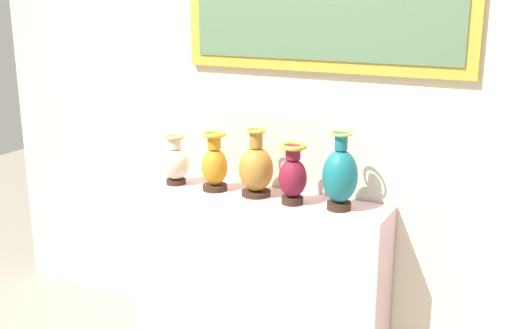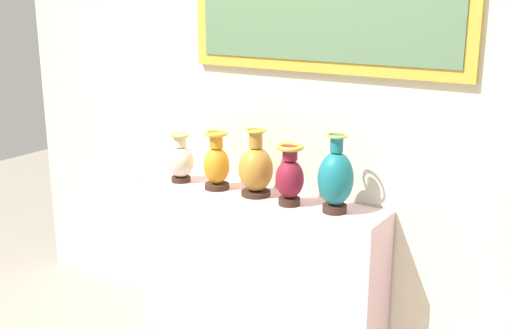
% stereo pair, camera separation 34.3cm
% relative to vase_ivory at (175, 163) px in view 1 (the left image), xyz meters
% --- Properties ---
extents(display_shelf, '(1.48, 0.31, 0.93)m').
position_rel_vase_ivory_xyz_m(display_shelf, '(0.50, 0.03, -0.59)').
color(display_shelf, beige).
rests_on(display_shelf, ground_plane).
extents(back_wall, '(3.79, 0.14, 2.70)m').
position_rel_vase_ivory_xyz_m(back_wall, '(0.52, 0.24, 0.32)').
color(back_wall, beige).
rests_on(back_wall, ground_plane).
extents(vase_ivory, '(0.16, 0.16, 0.28)m').
position_rel_vase_ivory_xyz_m(vase_ivory, '(0.00, 0.00, 0.00)').
color(vase_ivory, '#382319').
rests_on(vase_ivory, display_shelf).
extents(vase_amber, '(0.14, 0.14, 0.33)m').
position_rel_vase_ivory_xyz_m(vase_amber, '(0.26, 0.00, 0.02)').
color(vase_amber, '#382319').
rests_on(vase_amber, display_shelf).
extents(vase_ochre, '(0.19, 0.19, 0.37)m').
position_rel_vase_ivory_xyz_m(vase_ochre, '(0.51, 0.02, 0.02)').
color(vase_ochre, '#382319').
rests_on(vase_ochre, display_shelf).
extents(vase_burgundy, '(0.15, 0.15, 0.32)m').
position_rel_vase_ivory_xyz_m(vase_burgundy, '(0.74, -0.02, 0.03)').
color(vase_burgundy, '#382319').
rests_on(vase_burgundy, display_shelf).
extents(vase_teal, '(0.18, 0.18, 0.40)m').
position_rel_vase_ivory_xyz_m(vase_teal, '(0.99, 0.00, 0.05)').
color(vase_teal, '#382319').
rests_on(vase_teal, display_shelf).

